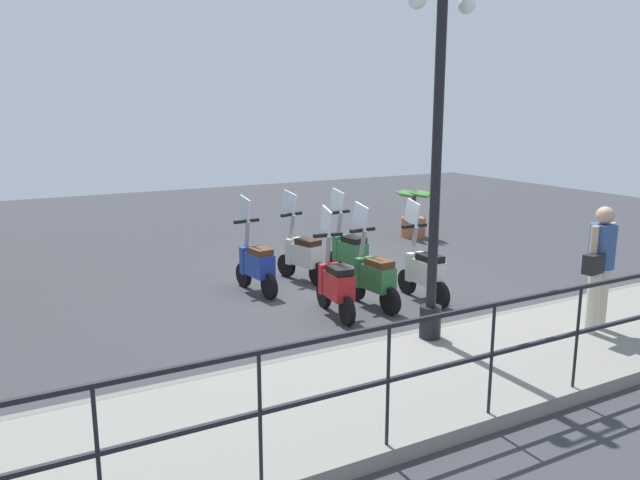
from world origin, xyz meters
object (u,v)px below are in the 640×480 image
(scooter_near_1, at_px, (373,276))
(scooter_far_1, at_px, (302,254))
(scooter_near_0, at_px, (424,270))
(scooter_near_2, at_px, (335,283))
(pedestrian_with_bag, at_px, (600,260))
(lamp_post_near, at_px, (436,178))
(potted_palm, at_px, (413,218))
(scooter_far_2, at_px, (256,263))
(scooter_far_0, at_px, (349,251))

(scooter_near_1, xyz_separation_m, scooter_far_1, (1.77, 0.27, 0.00))
(scooter_near_0, height_order, scooter_far_1, same)
(scooter_near_2, bearing_deg, pedestrian_with_bag, -129.36)
(lamp_post_near, distance_m, scooter_near_0, 2.55)
(potted_palm, bearing_deg, scooter_near_1, 136.43)
(scooter_near_2, bearing_deg, lamp_post_near, -159.61)
(lamp_post_near, distance_m, scooter_near_2, 2.34)
(scooter_near_0, xyz_separation_m, scooter_far_2, (1.64, 2.07, 0.00))
(lamp_post_near, height_order, scooter_far_2, lamp_post_near)
(pedestrian_with_bag, xyz_separation_m, potted_palm, (6.39, -2.01, -0.63))
(potted_palm, xyz_separation_m, scooter_near_1, (-3.87, 3.68, 0.04))
(scooter_near_1, distance_m, scooter_near_2, 0.69)
(scooter_near_2, xyz_separation_m, scooter_far_1, (1.84, -0.42, 0.00))
(pedestrian_with_bag, distance_m, scooter_near_2, 3.46)
(scooter_near_0, bearing_deg, potted_palm, -34.04)
(lamp_post_near, relative_size, scooter_near_0, 2.87)
(scooter_far_0, bearing_deg, scooter_near_1, 153.85)
(potted_palm, xyz_separation_m, scooter_far_2, (-2.33, 4.90, 0.04))
(potted_palm, distance_m, scooter_near_0, 4.88)
(scooter_far_1, bearing_deg, scooter_near_2, 152.80)
(scooter_far_0, bearing_deg, scooter_near_0, -176.47)
(scooter_far_2, bearing_deg, scooter_far_1, -82.62)
(lamp_post_near, distance_m, scooter_near_1, 2.37)
(potted_palm, bearing_deg, scooter_far_2, 115.48)
(potted_palm, distance_m, scooter_far_2, 5.43)
(scooter_near_2, distance_m, scooter_far_0, 2.04)
(potted_palm, relative_size, scooter_far_0, 0.69)
(pedestrian_with_bag, bearing_deg, scooter_near_0, 10.61)
(scooter_far_0, bearing_deg, pedestrian_with_bag, -171.80)
(potted_palm, distance_m, scooter_far_0, 3.91)
(pedestrian_with_bag, relative_size, scooter_near_2, 1.03)
(scooter_near_2, bearing_deg, scooter_far_1, -6.23)
(scooter_near_0, bearing_deg, scooter_far_0, 12.36)
(lamp_post_near, relative_size, scooter_near_2, 2.87)
(scooter_near_1, bearing_deg, scooter_far_1, 4.28)
(scooter_near_1, xyz_separation_m, scooter_far_2, (1.53, 1.22, 0.00))
(scooter_far_1, bearing_deg, potted_palm, -76.23)
(scooter_far_1, bearing_deg, scooter_near_0, -163.43)
(scooter_far_0, bearing_deg, lamp_post_near, 158.42)
(pedestrian_with_bag, xyz_separation_m, scooter_far_1, (4.29, 1.94, -0.60))
(scooter_near_0, height_order, scooter_far_0, same)
(scooter_near_1, relative_size, scooter_near_2, 1.00)
(potted_palm, bearing_deg, lamp_post_near, 144.50)
(scooter_far_2, bearing_deg, lamp_post_near, -170.44)
(potted_palm, xyz_separation_m, scooter_far_0, (-2.31, 3.15, 0.04))
(potted_palm, relative_size, scooter_far_1, 0.69)
(scooter_near_0, relative_size, scooter_far_0, 1.00)
(scooter_near_1, relative_size, scooter_far_1, 1.00)
(scooter_near_2, relative_size, scooter_far_0, 1.00)
(scooter_near_0, bearing_deg, pedestrian_with_bag, -159.87)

